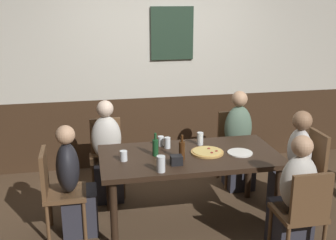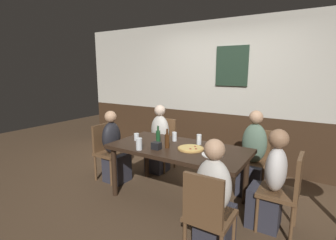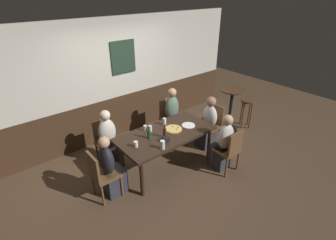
% 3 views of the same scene
% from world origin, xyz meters
% --- Properties ---
extents(ground_plane, '(12.00, 12.00, 0.00)m').
position_xyz_m(ground_plane, '(0.00, 0.00, 0.00)').
color(ground_plane, '#4C3826').
extents(wall_back, '(6.40, 0.13, 2.60)m').
position_xyz_m(wall_back, '(0.00, 1.65, 1.30)').
color(wall_back, '#3D2819').
rests_on(wall_back, ground_plane).
extents(dining_table, '(1.80, 0.90, 0.74)m').
position_xyz_m(dining_table, '(0.00, 0.00, 0.66)').
color(dining_table, black).
rests_on(dining_table, ground_plane).
extents(chair_right_far, '(0.40, 0.40, 0.88)m').
position_xyz_m(chair_right_far, '(0.79, 0.87, 0.50)').
color(chair_right_far, brown).
rests_on(chair_right_far, ground_plane).
extents(chair_left_far, '(0.40, 0.40, 0.88)m').
position_xyz_m(chair_left_far, '(-0.79, 0.87, 0.50)').
color(chair_left_far, brown).
rests_on(chair_left_far, ground_plane).
extents(chair_head_west, '(0.40, 0.40, 0.88)m').
position_xyz_m(chair_head_west, '(-1.32, 0.00, 0.50)').
color(chair_head_west, brown).
rests_on(chair_head_west, ground_plane).
extents(chair_head_east, '(0.40, 0.40, 0.88)m').
position_xyz_m(chair_head_east, '(1.32, 0.00, 0.50)').
color(chair_head_east, brown).
rests_on(chair_head_east, ground_plane).
extents(chair_right_near, '(0.40, 0.40, 0.88)m').
position_xyz_m(chair_right_near, '(0.79, -0.87, 0.50)').
color(chair_right_near, brown).
rests_on(chair_right_near, ground_plane).
extents(person_right_far, '(0.34, 0.37, 1.19)m').
position_xyz_m(person_right_far, '(0.79, 0.71, 0.50)').
color(person_right_far, '#2D2D38').
rests_on(person_right_far, ground_plane).
extents(person_left_far, '(0.34, 0.37, 1.15)m').
position_xyz_m(person_left_far, '(-0.79, 0.71, 0.48)').
color(person_left_far, '#2D2D38').
rests_on(person_left_far, ground_plane).
extents(person_head_west, '(0.37, 0.34, 1.12)m').
position_xyz_m(person_head_west, '(-1.15, 0.00, 0.47)').
color(person_head_west, '#2D2D38').
rests_on(person_head_west, ground_plane).
extents(person_head_east, '(0.37, 0.34, 1.13)m').
position_xyz_m(person_head_east, '(1.15, 0.00, 0.48)').
color(person_head_east, '#2D2D38').
rests_on(person_head_east, ground_plane).
extents(person_right_near, '(0.34, 0.37, 1.14)m').
position_xyz_m(person_right_near, '(0.79, -0.71, 0.48)').
color(person_right_near, '#2D2D38').
rests_on(person_right_near, ground_plane).
extents(pizza, '(0.33, 0.33, 0.03)m').
position_xyz_m(pizza, '(0.18, 0.00, 0.75)').
color(pizza, tan).
rests_on(pizza, dining_table).
extents(pint_glass_pale, '(0.07, 0.07, 0.14)m').
position_xyz_m(pint_glass_pale, '(0.18, 0.26, 0.80)').
color(pint_glass_pale, silver).
rests_on(pint_glass_pale, dining_table).
extents(beer_glass_half, '(0.06, 0.06, 0.10)m').
position_xyz_m(beer_glass_half, '(-0.24, 0.31, 0.78)').
color(beer_glass_half, silver).
rests_on(beer_glass_half, dining_table).
extents(highball_clear, '(0.08, 0.08, 0.15)m').
position_xyz_m(highball_clear, '(-0.36, -0.36, 0.80)').
color(highball_clear, silver).
rests_on(highball_clear, dining_table).
extents(pint_glass_amber, '(0.06, 0.06, 0.12)m').
position_xyz_m(pint_glass_amber, '(-0.19, 0.22, 0.79)').
color(pint_glass_amber, silver).
rests_on(pint_glass_amber, dining_table).
extents(tumbler_short, '(0.07, 0.07, 0.10)m').
position_xyz_m(tumbler_short, '(-0.67, -0.04, 0.78)').
color(tumbler_short, silver).
rests_on(tumbler_short, dining_table).
extents(beer_bottle_green, '(0.06, 0.06, 0.24)m').
position_xyz_m(beer_bottle_green, '(-0.34, 0.04, 0.83)').
color(beer_bottle_green, '#194723').
rests_on(beer_bottle_green, dining_table).
extents(beer_bottle_brown, '(0.06, 0.06, 0.25)m').
position_xyz_m(beer_bottle_brown, '(-0.11, -0.10, 0.84)').
color(beer_bottle_brown, '#42230F').
rests_on(beer_bottle_brown, dining_table).
extents(plate_white_large, '(0.25, 0.25, 0.01)m').
position_xyz_m(plate_white_large, '(0.51, -0.07, 0.75)').
color(plate_white_large, white).
rests_on(plate_white_large, dining_table).
extents(condiment_caddy, '(0.11, 0.09, 0.09)m').
position_xyz_m(condiment_caddy, '(-0.19, -0.23, 0.79)').
color(condiment_caddy, black).
rests_on(condiment_caddy, dining_table).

